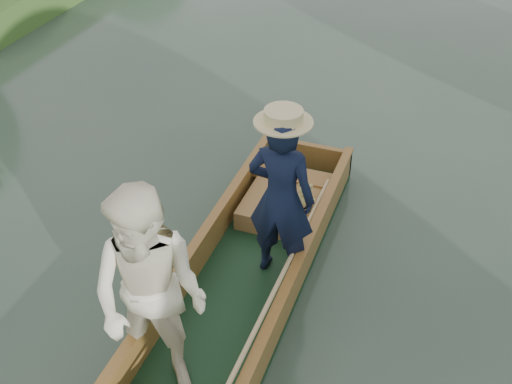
% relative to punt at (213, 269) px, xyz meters
% --- Properties ---
extents(ground, '(120.00, 120.00, 0.00)m').
position_rel_punt_xyz_m(ground, '(0.06, 0.32, -0.74)').
color(ground, '#283D30').
rests_on(ground, ground).
extents(punt, '(1.31, 5.19, 2.03)m').
position_rel_punt_xyz_m(punt, '(0.00, 0.00, 0.00)').
color(punt, '#13311A').
rests_on(punt, ground).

